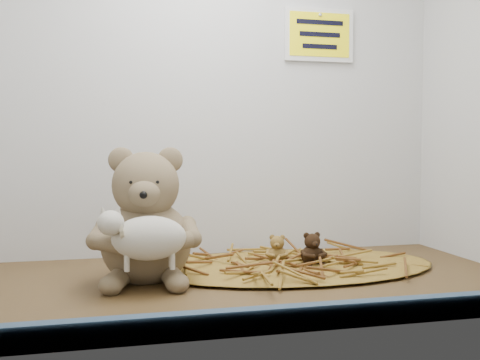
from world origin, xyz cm
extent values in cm
cube|color=#453018|center=(0.00, 0.00, 0.00)|extent=(120.00, 60.00, 0.40)
cube|color=silver|center=(0.00, 30.00, 45.00)|extent=(120.00, 0.40, 90.00)
cube|color=#3A516E|center=(0.00, -28.80, 1.80)|extent=(119.28, 2.20, 3.60)
ellipsoid|color=brown|center=(16.93, 9.41, 0.61)|extent=(63.31, 36.76, 1.23)
cube|color=#FFEE0D|center=(30.00, 29.40, 55.00)|extent=(16.00, 1.20, 11.00)
camera|label=1|loc=(-20.55, -100.24, 25.83)|focal=40.00mm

